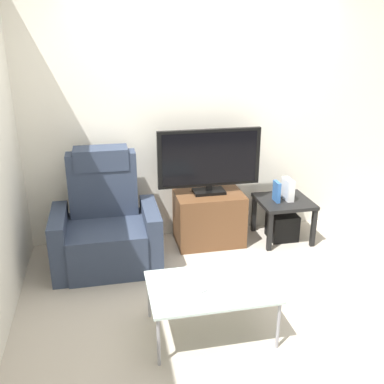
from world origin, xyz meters
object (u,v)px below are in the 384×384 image
(tv_stand, at_px, (209,218))
(side_table, at_px, (284,206))
(coffee_table, at_px, (211,289))
(television, at_px, (209,160))
(cell_phone, at_px, (197,287))
(book_upright, at_px, (277,192))
(game_console, at_px, (288,189))
(recliner_armchair, at_px, (106,226))
(subwoofer_box, at_px, (282,226))

(tv_stand, distance_m, side_table, 0.80)
(tv_stand, distance_m, coffee_table, 1.48)
(television, distance_m, cell_phone, 1.61)
(book_upright, distance_m, game_console, 0.14)
(recliner_armchair, xyz_separation_m, side_table, (1.85, 0.13, 0.00))
(recliner_armchair, height_order, game_console, recliner_armchair)
(television, xyz_separation_m, book_upright, (0.69, -0.12, -0.35))
(tv_stand, bearing_deg, side_table, -5.89)
(coffee_table, bearing_deg, game_console, 49.33)
(tv_stand, height_order, side_table, tv_stand)
(subwoofer_box, relative_size, game_console, 1.27)
(recliner_armchair, relative_size, subwoofer_box, 3.83)
(television, bearing_deg, subwoofer_box, -7.25)
(tv_stand, distance_m, subwoofer_box, 0.81)
(cell_phone, bearing_deg, recliner_armchair, 91.32)
(coffee_table, bearing_deg, recliner_armchair, 120.20)
(coffee_table, bearing_deg, television, 76.63)
(subwoofer_box, bearing_deg, game_console, 15.95)
(side_table, relative_size, game_console, 2.43)
(recliner_armchair, xyz_separation_m, cell_phone, (0.61, -1.23, 0.03))
(subwoofer_box, distance_m, game_console, 0.42)
(tv_stand, height_order, television, television)
(subwoofer_box, bearing_deg, cell_phone, -132.33)
(game_console, bearing_deg, tv_stand, 175.05)
(book_upright, xyz_separation_m, coffee_table, (-1.04, -1.33, -0.18))
(subwoofer_box, height_order, cell_phone, cell_phone)
(side_table, bearing_deg, subwoofer_box, 45.00)
(television, bearing_deg, tv_stand, -90.00)
(tv_stand, distance_m, recliner_armchair, 1.08)
(subwoofer_box, xyz_separation_m, cell_phone, (-1.24, -1.36, 0.26))
(side_table, distance_m, coffee_table, 1.77)
(television, distance_m, book_upright, 0.78)
(coffee_table, bearing_deg, subwoofer_box, 49.98)
(television, xyz_separation_m, side_table, (0.79, -0.10, -0.52))
(television, xyz_separation_m, game_console, (0.83, -0.09, -0.34))
(subwoofer_box, distance_m, book_upright, 0.42)
(recliner_armchair, xyz_separation_m, book_upright, (1.75, 0.11, 0.18))
(recliner_armchair, bearing_deg, tv_stand, 7.08)
(tv_stand, height_order, recliner_armchair, recliner_armchair)
(game_console, distance_m, coffee_table, 1.81)
(book_upright, bearing_deg, game_console, 12.53)
(book_upright, relative_size, cell_phone, 1.41)
(tv_stand, height_order, coffee_table, tv_stand)
(tv_stand, relative_size, subwoofer_box, 2.45)
(television, bearing_deg, recliner_armchair, -167.73)
(television, relative_size, book_upright, 4.92)
(game_console, bearing_deg, television, 173.74)
(side_table, bearing_deg, television, 172.75)
(side_table, height_order, coffee_table, side_table)
(tv_stand, xyz_separation_m, coffee_table, (-0.35, -1.43, 0.10))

